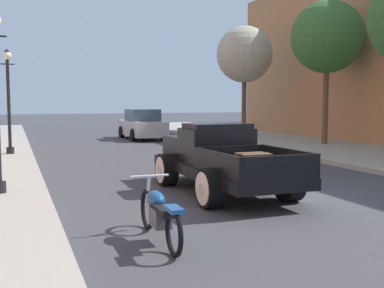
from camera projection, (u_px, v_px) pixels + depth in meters
The scene contains 7 objects.
ground_plane at pixel (267, 197), 10.34m from camera, with size 140.00×140.00×0.00m, color #3D3D42.
hotrod_truck_black at pixel (218, 159), 10.98m from camera, with size 2.24×4.97×1.58m.
motorcycle_parked at pixel (159, 213), 7.00m from camera, with size 0.62×2.12×0.93m.
car_background_silver at pixel (142, 125), 25.96m from camera, with size 1.93×4.33×1.65m.
street_lamp_far at pixel (8, 93), 17.29m from camera, with size 0.50×0.32×3.85m.
street_tree_second at pixel (327, 37), 21.17m from camera, with size 3.26×3.26×6.45m.
street_tree_third at pixel (244, 55), 25.71m from camera, with size 3.07×3.07×6.02m.
Camera 1 is at (-5.17, -8.94, 2.10)m, focal length 44.12 mm.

